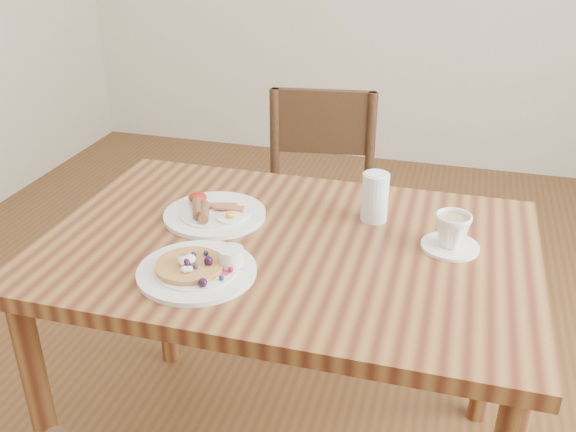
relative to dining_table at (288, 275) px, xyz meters
The scene contains 6 objects.
dining_table is the anchor object (origin of this frame).
chair_far 0.78m from the dining_table, 97.38° to the left, with size 0.47×0.47×0.88m.
pancake_plate 0.27m from the dining_table, 127.72° to the right, with size 0.27×0.27×0.06m.
breakfast_plate 0.26m from the dining_table, 161.55° to the left, with size 0.27×0.27×0.04m.
teacup_saucer 0.42m from the dining_table, 11.08° to the left, with size 0.14×0.14×0.09m.
water_glass 0.30m from the dining_table, 43.39° to the left, with size 0.07×0.07×0.13m, color silver.
Camera 1 is at (0.37, -1.33, 1.52)m, focal length 40.00 mm.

